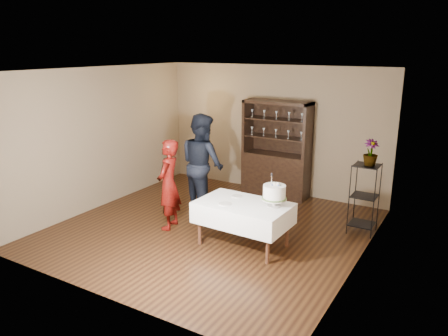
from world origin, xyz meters
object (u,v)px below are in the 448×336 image
at_px(woman, 169,185).
at_px(man, 202,164).
at_px(cake, 274,193).
at_px(potted_plant, 371,153).
at_px(cake_table, 243,213).
at_px(china_hutch, 276,164).
at_px(plant_etagere, 364,196).

height_order(woman, man, man).
height_order(cake, potted_plant, potted_plant).
xyz_separation_m(cake_table, man, (-1.35, 0.90, 0.40)).
bearing_deg(man, cake_table, 171.81).
height_order(china_hutch, woman, china_hutch).
bearing_deg(plant_etagere, cake_table, -135.05).
bearing_deg(cake, plant_etagere, 53.20).
distance_m(man, potted_plant, 2.98).
relative_size(china_hutch, woman, 1.27).
xyz_separation_m(china_hutch, plant_etagere, (2.08, -1.05, -0.01)).
relative_size(cake_table, woman, 0.93).
xyz_separation_m(cake_table, woman, (-1.44, -0.02, 0.24)).
bearing_deg(man, china_hutch, -89.58).
bearing_deg(cake_table, potted_plant, 44.03).
height_order(china_hutch, cake, china_hutch).
xyz_separation_m(woman, man, (0.09, 0.92, 0.16)).
distance_m(china_hutch, potted_plant, 2.48).
xyz_separation_m(china_hutch, potted_plant, (2.12, -1.06, 0.74)).
xyz_separation_m(plant_etagere, potted_plant, (0.04, -0.01, 0.75)).
relative_size(woman, cake, 2.98).
bearing_deg(woman, cake_table, 76.23).
xyz_separation_m(cake_table, cake, (0.46, 0.12, 0.38)).
relative_size(china_hutch, plant_etagere, 1.67).
xyz_separation_m(man, cake, (1.82, -0.78, -0.02)).
relative_size(man, potted_plant, 4.43).
distance_m(woman, cake, 1.92).
xyz_separation_m(plant_etagere, woman, (-2.93, -1.51, 0.13)).
distance_m(man, cake, 1.98).
distance_m(plant_etagere, potted_plant, 0.75).
xyz_separation_m(cake_table, potted_plant, (1.53, 1.48, 0.86)).
height_order(cake_table, woman, woman).
relative_size(china_hutch, cake_table, 1.37).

